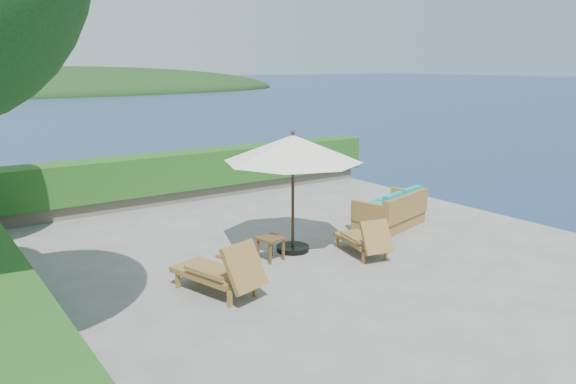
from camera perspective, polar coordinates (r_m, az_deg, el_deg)
ground at (r=11.28m, az=1.08°, el=-6.39°), size 12.00×12.00×0.00m
foundation at (r=11.88m, az=1.05°, el=-13.47°), size 12.00×12.00×3.00m
offshore_island at (r=152.01m, az=-23.31°, el=9.30°), size 126.00×57.60×12.60m
planter_wall_far at (r=15.93m, az=-10.83°, el=-0.21°), size 12.00×0.60×0.36m
hedge_far at (r=15.79m, az=-10.93°, el=2.16°), size 12.40×0.90×1.00m
patio_umbrella at (r=11.02m, az=0.50°, el=4.34°), size 2.93×2.93×2.47m
lounge_left at (r=9.36m, az=-6.75°, el=-7.99°), size 1.11×1.80×0.96m
lounge_right at (r=11.24m, az=7.76°, el=-4.75°), size 0.85×1.50×0.81m
side_table at (r=10.87m, az=-1.77°, el=-5.02°), size 0.51×0.51×0.47m
wicker_loveseat at (r=13.26m, az=10.50°, el=-2.06°), size 2.05×1.41×0.92m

